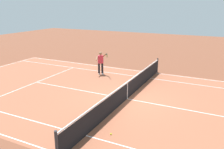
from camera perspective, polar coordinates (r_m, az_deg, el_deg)
name	(u,v)px	position (r m, az deg, el deg)	size (l,w,h in m)	color
ground_plane	(127,99)	(12.69, 3.66, -5.92)	(60.00, 60.00, 0.00)	brown
court_slab	(127,99)	(12.69, 3.66, -5.92)	(24.20, 11.40, 0.00)	#935138
court_line_markings	(127,99)	(12.69, 3.66, -5.90)	(23.85, 11.05, 0.01)	white
tennis_net	(127,90)	(12.51, 3.70, -3.84)	(0.10, 11.70, 1.08)	#2D2D33
tennis_player_near	(101,62)	(16.86, -2.74, 3.10)	(1.07, 0.76, 1.70)	black
tennis_ball	(111,134)	(9.40, -0.24, -14.23)	(0.07, 0.07, 0.07)	#CCE01E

